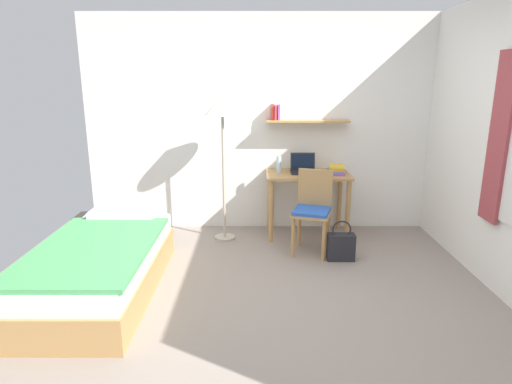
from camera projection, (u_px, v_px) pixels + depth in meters
name	position (u px, v px, depth m)	size (l,w,h in m)	color
ground_plane	(268.00, 304.00, 3.62)	(5.28, 5.28, 0.00)	gray
wall_back	(264.00, 125.00, 5.24)	(4.40, 0.27, 2.60)	white
bed	(98.00, 267.00, 3.78)	(0.96, 1.89, 0.54)	#B2844C
desk	(305.00, 185.00, 5.11)	(0.98, 0.59, 0.77)	#B2844C
desk_chair	(311.00, 207.00, 4.63)	(0.50, 0.51, 0.90)	#B2844C
standing_lamp	(220.00, 113.00, 4.75)	(0.41, 0.41, 1.68)	#B2A893
laptop	(301.00, 168.00, 5.09)	(0.30, 0.23, 0.23)	black
water_bottle	(277.00, 164.00, 5.06)	(0.06, 0.06, 0.20)	silver
book_stack	(334.00, 170.00, 5.01)	(0.20, 0.26, 0.10)	purple
handbag	(339.00, 246.00, 4.48)	(0.29, 0.13, 0.43)	#232328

